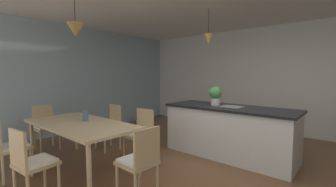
# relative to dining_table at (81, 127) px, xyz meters

# --- Properties ---
(ground_plane) EXTENTS (10.00, 8.40, 0.04)m
(ground_plane) POSITION_rel_dining_table_xyz_m (1.80, 1.08, -0.68)
(ground_plane) COLOR brown
(wall_back_kitchen) EXTENTS (10.00, 0.12, 2.70)m
(wall_back_kitchen) POSITION_rel_dining_table_xyz_m (1.80, 4.34, 0.69)
(wall_back_kitchen) COLOR white
(wall_back_kitchen) RESTS_ON ground_plane
(window_wall_left_glazing) EXTENTS (0.06, 8.40, 2.70)m
(window_wall_left_glazing) POSITION_rel_dining_table_xyz_m (-2.26, 1.08, 0.69)
(window_wall_left_glazing) COLOR #9EB7C6
(window_wall_left_glazing) RESTS_ON ground_plane
(dining_table) EXTENTS (1.98, 0.95, 0.73)m
(dining_table) POSITION_rel_dining_table_xyz_m (0.00, 0.00, 0.00)
(dining_table) COLOR #D1B284
(dining_table) RESTS_ON ground_plane
(chair_kitchen_end) EXTENTS (0.41, 0.41, 0.87)m
(chair_kitchen_end) POSITION_rel_dining_table_xyz_m (1.36, -0.00, -0.19)
(chair_kitchen_end) COLOR tan
(chair_kitchen_end) RESTS_ON ground_plane
(chair_near_right) EXTENTS (0.44, 0.44, 0.87)m
(chair_near_right) POSITION_rel_dining_table_xyz_m (0.45, -0.84, -0.19)
(chair_near_right) COLOR tan
(chair_near_right) RESTS_ON ground_plane
(chair_near_left) EXTENTS (0.41, 0.41, 0.87)m
(chair_near_left) POSITION_rel_dining_table_xyz_m (-0.45, -0.84, -0.19)
(chair_near_left) COLOR tan
(chair_near_left) RESTS_ON ground_plane
(chair_far_left) EXTENTS (0.42, 0.42, 0.87)m
(chair_far_left) POSITION_rel_dining_table_xyz_m (-0.44, 0.84, -0.19)
(chair_far_left) COLOR tan
(chair_far_left) RESTS_ON ground_plane
(chair_far_right) EXTENTS (0.43, 0.43, 0.87)m
(chair_far_right) POSITION_rel_dining_table_xyz_m (0.44, 0.84, -0.19)
(chair_far_right) COLOR tan
(chair_far_right) RESTS_ON ground_plane
(chair_window_end) EXTENTS (0.41, 0.41, 0.87)m
(chair_window_end) POSITION_rel_dining_table_xyz_m (-1.36, 0.00, -0.19)
(chair_window_end) COLOR tan
(chair_window_end) RESTS_ON ground_plane
(kitchen_island) EXTENTS (2.29, 0.87, 0.91)m
(kitchen_island) POSITION_rel_dining_table_xyz_m (1.53, 2.02, -0.20)
(kitchen_island) COLOR silver
(kitchen_island) RESTS_ON ground_plane
(pendant_over_table) EXTENTS (0.25, 0.25, 0.68)m
(pendant_over_table) POSITION_rel_dining_table_xyz_m (0.13, -0.10, 1.45)
(pendant_over_table) COLOR black
(pendant_over_island_main) EXTENTS (0.16, 0.16, 0.68)m
(pendant_over_island_main) POSITION_rel_dining_table_xyz_m (1.08, 2.02, 1.47)
(pendant_over_island_main) COLOR black
(potted_plant_on_island) EXTENTS (0.23, 0.23, 0.35)m
(potted_plant_on_island) POSITION_rel_dining_table_xyz_m (1.24, 2.02, 0.43)
(potted_plant_on_island) COLOR beige
(potted_plant_on_island) RESTS_ON kitchen_island
(vase_on_dining_table) EXTENTS (0.10, 0.10, 0.17)m
(vase_on_dining_table) POSITION_rel_dining_table_xyz_m (-0.05, 0.11, 0.15)
(vase_on_dining_table) COLOR slate
(vase_on_dining_table) RESTS_ON dining_table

